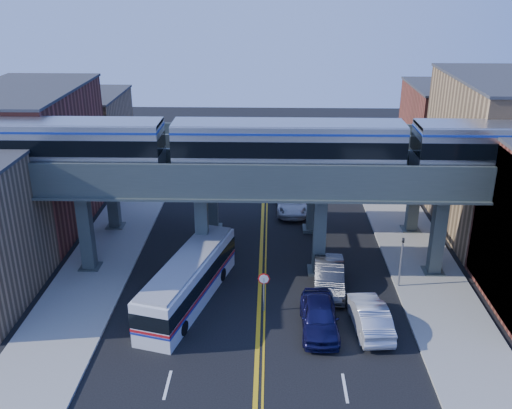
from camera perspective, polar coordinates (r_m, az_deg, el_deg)
ground at (r=33.45m, az=0.18°, el=-13.34°), size 120.00×120.00×0.00m
sidewalk_west at (r=43.66m, az=-14.83°, el=-4.92°), size 5.00×70.00×0.16m
sidewalk_east at (r=43.33m, az=15.96°, el=-5.26°), size 5.00×70.00×0.16m
building_west_b at (r=49.26m, az=-21.46°, el=4.21°), size 8.00×14.00×11.00m
building_west_c at (r=61.34m, az=-16.82°, el=6.69°), size 8.00×10.00×8.00m
building_east_b at (r=48.65m, az=23.09°, el=4.37°), size 8.00×14.00×12.00m
building_east_c at (r=60.84m, az=18.70°, el=6.84°), size 8.00×10.00×9.00m
mural_panel at (r=37.19m, az=23.40°, el=-3.01°), size 0.10×9.50×9.50m
elevated_viaduct_near at (r=37.52m, az=0.48°, el=1.99°), size 52.00×3.60×7.40m
elevated_viaduct_far at (r=44.15m, az=0.65°, el=5.13°), size 52.00×3.60×7.40m
transit_train at (r=36.67m, az=3.21°, el=5.97°), size 45.60×2.86×3.33m
stop_sign at (r=35.00m, az=0.79°, el=-8.14°), size 0.76×0.09×2.63m
traffic_signal at (r=38.34m, az=14.34°, el=-5.10°), size 0.15×0.18×4.10m
transit_bus at (r=36.37m, az=-6.76°, el=-7.62°), size 5.21×11.19×2.81m
car_lane_a at (r=33.95m, az=6.35°, el=-11.04°), size 2.14×5.31×1.81m
car_lane_b at (r=38.02m, az=7.31°, el=-7.18°), size 2.26×5.57×1.80m
car_lane_c at (r=49.87m, az=3.57°, el=0.21°), size 2.75×5.72×1.57m
car_lane_d at (r=54.94m, az=2.80°, el=2.31°), size 2.46×5.29×1.49m
car_parked_curb at (r=34.51m, az=11.29°, el=-10.87°), size 2.24×5.34×1.71m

